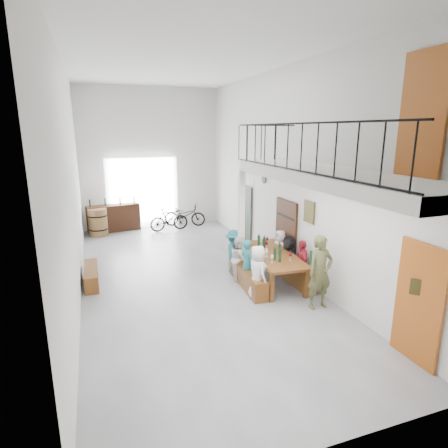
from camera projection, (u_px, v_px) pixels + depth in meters
name	position (u px, v px, depth m)	size (l,w,h in m)	color
floor	(190.00, 277.00, 10.11)	(12.00, 12.00, 0.00)	slate
room_walls	(187.00, 143.00, 9.24)	(12.00, 12.00, 12.00)	silver
gateway_portal	(143.00, 193.00, 15.06)	(2.80, 0.08, 2.80)	white
right_wall_decor	(319.00, 222.00, 8.84)	(0.07, 8.28, 5.07)	#9C4A15
balcony	(327.00, 179.00, 7.16)	(1.52, 5.62, 4.00)	white
tasting_table	(272.00, 257.00, 9.61)	(1.24, 2.59, 0.79)	brown
bench_inner	(247.00, 277.00, 9.51)	(0.34, 2.12, 0.49)	brown
bench_wall	(289.00, 270.00, 9.93)	(0.30, 2.29, 0.53)	brown
tableware	(271.00, 248.00, 9.57)	(0.60, 1.46, 0.35)	#11331C
side_bench	(91.00, 276.00, 9.66)	(0.33, 1.52, 0.43)	brown
oak_barrel	(98.00, 222.00, 13.99)	(0.69, 0.69, 1.02)	brown
serving_counter	(114.00, 218.00, 14.63)	(1.97, 0.55, 1.04)	#351B0D
counter_bottles	(113.00, 201.00, 14.46)	(1.72, 0.25, 0.28)	#11331C
guest_left_a	(257.00, 272.00, 8.72)	(0.63, 0.41, 1.29)	white
guest_left_b	(247.00, 263.00, 9.35)	(0.46, 0.30, 1.25)	#247179
guest_left_c	(239.00, 258.00, 9.85)	(0.57, 0.44, 1.18)	white
guest_left_d	(234.00, 252.00, 10.21)	(0.81, 0.46, 1.25)	#247179
guest_right_a	(302.00, 264.00, 9.37)	(0.72, 0.30, 1.22)	#A91D2B
guest_right_b	(288.00, 257.00, 9.89)	(1.10, 0.35, 1.18)	black
guest_right_c	(280.00, 250.00, 10.51)	(0.57, 0.37, 1.16)	white
host_standing	(320.00, 272.00, 8.20)	(0.61, 0.40, 1.67)	brown
potted_plant	(260.00, 251.00, 11.56)	(0.39, 0.34, 0.44)	#1E4E1E
bicycle_near	(185.00, 215.00, 15.43)	(0.59, 1.69, 0.89)	black
bicycle_far	(169.00, 219.00, 14.67)	(0.43, 1.52, 0.91)	black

